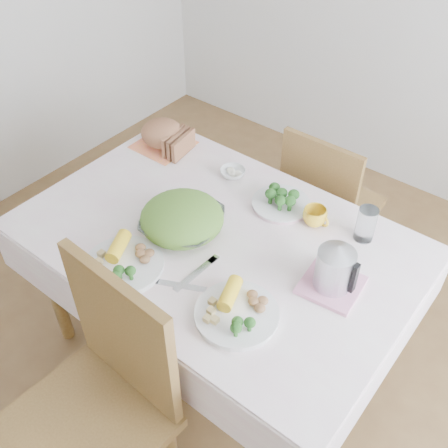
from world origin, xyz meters
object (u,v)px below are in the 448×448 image
Objects in this scene: chair_near at (86,435)px; electric_kettle at (336,263)px; salad_bowl at (182,223)px; dinner_plate_right at (237,315)px; dining_table at (218,300)px; chair_far at (332,202)px; dinner_plate_left at (124,266)px; yellow_mug at (315,216)px.

chair_near reaches higher than electric_kettle.
chair_near is at bearing -116.88° from electric_kettle.
chair_near is 0.81m from salad_bowl.
salad_bowl is 0.47m from dinner_plate_right.
chair_near is at bearing -75.25° from salad_bowl.
salad_bowl is at bearing -154.00° from dining_table.
salad_bowl is (-0.22, -0.85, 0.33)m from chair_far.
electric_kettle reaches higher than dinner_plate_left.
chair_far is at bearing 100.70° from dinner_plate_right.
dinner_plate_left is 1.59× the size of electric_kettle.
salad_bowl is at bearing 75.65° from chair_far.
chair_far is 3.13× the size of dinner_plate_left.
yellow_mug is 0.34m from electric_kettle.
electric_kettle is at bearing 5.73° from dining_table.
electric_kettle is at bearing 10.18° from salad_bowl.
dining_table is 4.80× the size of dinner_plate_left.
electric_kettle is (0.60, 0.11, 0.08)m from salad_bowl.
salad_bowl is at bearing 154.28° from dinner_plate_right.
electric_kettle is (0.41, 0.82, 0.42)m from chair_near.
yellow_mug is (0.16, -0.50, 0.33)m from chair_far.
chair_near is at bearing -113.99° from dinner_plate_right.
dinner_plate_right is at bearing 9.91° from dinner_plate_left.
yellow_mug is at bearing 56.90° from dinner_plate_left.
salad_bowl reaches higher than dinner_plate_left.
dinner_plate_left is at bearing -148.99° from electric_kettle.
dinner_plate_left is at bearing -123.10° from yellow_mug.
yellow_mug reaches higher than dinner_plate_right.
dining_table is 1.32× the size of chair_near.
dinner_plate_left is (-0.03, -0.28, -0.03)m from salad_bowl.
electric_kettle is (0.38, -0.75, 0.42)m from chair_far.
dinner_plate_right reaches higher than dining_table.
chair_far is 0.94m from electric_kettle.
chair_near is 3.77× the size of dinner_plate_right.
dining_table is 0.55m from dinner_plate_left.
electric_kettle is at bearing 60.08° from dinner_plate_right.
dining_table is at bearing 97.76° from chair_near.
dinner_plate_left is (-0.25, -1.13, 0.31)m from chair_far.
dining_table is at bearing 65.39° from dinner_plate_left.
chair_near reaches higher than salad_bowl.
electric_kettle reaches higher than yellow_mug.
dinner_plate_right is 2.97× the size of yellow_mug.
chair_far reaches higher than dinner_plate_right.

